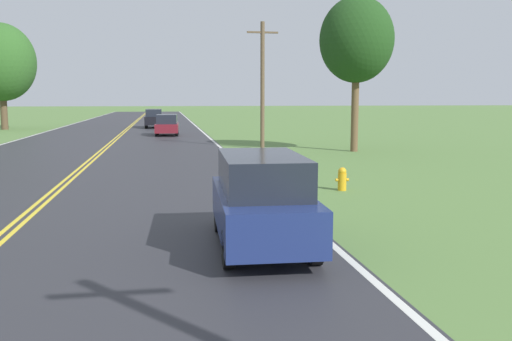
{
  "coord_description": "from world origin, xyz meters",
  "views": [
    {
      "loc": [
        3.47,
        0.69,
        2.97
      ],
      "look_at": [
        5.42,
        12.19,
        1.4
      ],
      "focal_mm": 38.0,
      "sensor_mm": 36.0,
      "label": 1
    }
  ],
  "objects": [
    {
      "name": "car_dark_blue_suv_nearest",
      "position": [
        5.36,
        11.12,
        0.97
      ],
      "size": [
        1.92,
        4.36,
        1.86
      ],
      "rotation": [
        0.0,
        0.0,
        -1.61
      ],
      "color": "black",
      "rests_on": "ground"
    },
    {
      "name": "car_black_suv_mid_far",
      "position": [
        2.49,
        55.66,
        0.98
      ],
      "size": [
        1.75,
        4.42,
        1.85
      ],
      "rotation": [
        0.0,
        0.0,
        -1.58
      ],
      "color": "black",
      "rests_on": "ground"
    },
    {
      "name": "car_maroon_hatchback_mid_near",
      "position": [
        3.7,
        44.16,
        0.86
      ],
      "size": [
        1.92,
        3.67,
        1.66
      ],
      "rotation": [
        0.0,
        0.0,
        -1.62
      ],
      "color": "black",
      "rests_on": "ground"
    },
    {
      "name": "tree_left_verge",
      "position": [
        13.91,
        29.46,
        6.06
      ],
      "size": [
        4.04,
        4.04,
        8.42
      ],
      "color": "brown",
      "rests_on": "ground"
    },
    {
      "name": "tree_behind_sign",
      "position": [
        -11.33,
        54.93,
        6.23
      ],
      "size": [
        6.25,
        6.25,
        9.85
      ],
      "color": "brown",
      "rests_on": "ground"
    },
    {
      "name": "fire_hydrant",
      "position": [
        9.09,
        17.21,
        0.38
      ],
      "size": [
        0.44,
        0.28,
        0.75
      ],
      "color": "gold",
      "rests_on": "ground"
    },
    {
      "name": "utility_pole_midground",
      "position": [
        9.13,
        31.83,
        3.79
      ],
      "size": [
        1.8,
        0.24,
        7.27
      ],
      "color": "brown",
      "rests_on": "ground"
    }
  ]
}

